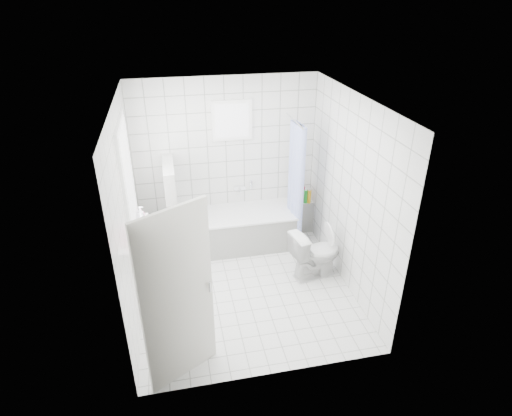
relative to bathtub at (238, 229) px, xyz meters
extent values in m
plane|color=white|center=(-0.09, -1.12, -0.29)|extent=(3.00, 3.00, 0.00)
plane|color=white|center=(-0.09, -1.12, 2.31)|extent=(3.00, 3.00, 0.00)
cube|color=white|center=(-0.09, 0.38, 1.01)|extent=(2.80, 0.02, 2.60)
cube|color=white|center=(-0.09, -2.62, 1.01)|extent=(2.80, 0.02, 2.60)
cube|color=white|center=(-1.49, -1.12, 1.01)|extent=(0.02, 3.00, 2.60)
cube|color=white|center=(1.31, -1.12, 1.01)|extent=(0.02, 3.00, 2.60)
cube|color=white|center=(-1.45, -0.82, 1.31)|extent=(0.01, 0.90, 1.40)
cube|color=white|center=(0.01, 0.33, 1.66)|extent=(0.50, 0.01, 0.50)
cube|color=white|center=(-1.40, -0.82, 0.57)|extent=(0.18, 1.02, 0.08)
cube|color=silver|center=(-1.00, -2.41, 0.71)|extent=(0.71, 0.43, 2.00)
cube|color=white|center=(0.00, 0.00, -0.02)|extent=(1.81, 0.75, 0.55)
cube|color=white|center=(0.00, 0.00, 0.27)|extent=(1.83, 0.77, 0.03)
cube|color=white|center=(-0.98, -0.05, 0.46)|extent=(0.15, 0.85, 1.50)
cube|color=white|center=(1.18, 0.25, -0.02)|extent=(0.40, 0.24, 0.55)
imported|color=white|center=(0.94, -1.03, 0.08)|extent=(0.79, 0.55, 0.73)
cylinder|color=silver|center=(0.86, -0.02, 1.71)|extent=(0.02, 0.80, 0.02)
cube|color=silver|center=(0.10, 0.33, 0.56)|extent=(0.18, 0.06, 0.06)
imported|color=silver|center=(-1.39, -0.68, 0.75)|extent=(0.14, 0.14, 0.28)
imported|color=pink|center=(-1.39, -0.52, 0.69)|extent=(0.10, 0.10, 0.17)
imported|color=white|center=(-1.39, -0.86, 0.69)|extent=(0.13, 0.13, 0.16)
imported|color=#D4527A|center=(-1.39, -1.15, 0.77)|extent=(0.16, 0.16, 0.32)
cylinder|color=red|center=(1.14, 0.27, 0.38)|extent=(0.06, 0.06, 0.25)
cylinder|color=gold|center=(1.22, 0.16, 0.37)|extent=(0.06, 0.06, 0.22)
cylinder|color=#168925|center=(1.16, 0.18, 0.37)|extent=(0.06, 0.06, 0.23)
camera|label=1|loc=(-0.93, -5.78, 3.43)|focal=30.00mm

